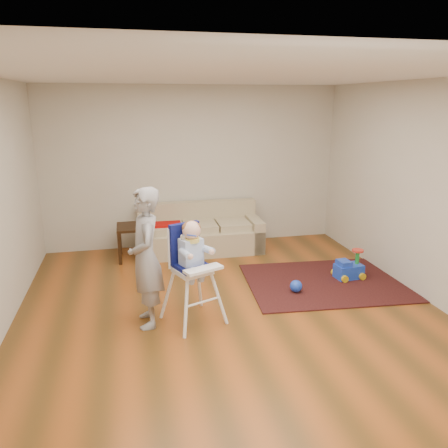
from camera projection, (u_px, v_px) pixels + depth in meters
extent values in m
plane|color=#553613|center=(231.00, 314.00, 5.19)|extent=(5.50, 5.50, 0.00)
cube|color=beige|center=(194.00, 167.00, 7.40)|extent=(5.00, 0.04, 2.70)
cube|color=beige|center=(430.00, 193.00, 5.35)|extent=(0.04, 5.50, 2.70)
cube|color=white|center=(233.00, 74.00, 4.45)|extent=(5.00, 5.50, 0.04)
cube|color=#A30A07|center=(167.00, 224.00, 7.05)|extent=(0.47, 0.30, 0.04)
cube|color=black|center=(325.00, 282.00, 6.07)|extent=(2.26, 1.77, 0.02)
sphere|color=blue|center=(296.00, 286.00, 5.72)|extent=(0.16, 0.16, 0.16)
cylinder|color=blue|center=(187.00, 235.00, 4.62)|extent=(0.06, 0.12, 0.01)
imported|color=#959497|center=(146.00, 258.00, 4.76)|extent=(0.40, 0.59, 1.57)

